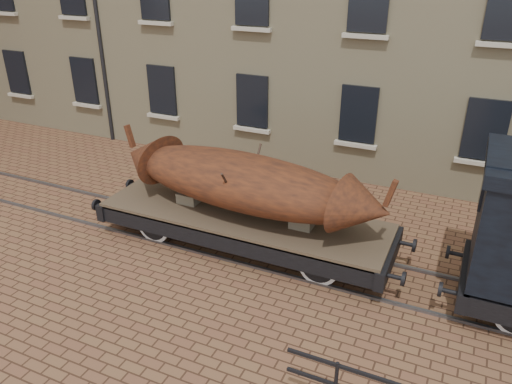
% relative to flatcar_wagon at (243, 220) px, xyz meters
% --- Properties ---
extents(ground, '(90.00, 90.00, 0.00)m').
position_rel_flatcar_wagon_xyz_m(ground, '(0.42, 0.00, -0.74)').
color(ground, brown).
extents(rail_track, '(30.00, 1.52, 0.06)m').
position_rel_flatcar_wagon_xyz_m(rail_track, '(0.42, 0.00, -0.71)').
color(rail_track, '#59595E').
rests_on(rail_track, ground).
extents(flatcar_wagon, '(7.88, 2.14, 1.19)m').
position_rel_flatcar_wagon_xyz_m(flatcar_wagon, '(0.00, 0.00, 0.00)').
color(flatcar_wagon, '#463829').
rests_on(flatcar_wagon, ground).
extents(iron_boat, '(7.03, 2.46, 1.66)m').
position_rel_flatcar_wagon_xyz_m(iron_boat, '(-0.00, 0.00, 1.04)').
color(iron_boat, '#672E14').
rests_on(iron_boat, flatcar_wagon).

